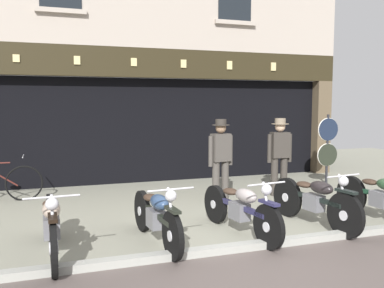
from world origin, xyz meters
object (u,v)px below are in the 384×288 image
(motorcycle_right, at_px, (381,196))
(shopkeeper_center, at_px, (280,152))
(motorcycle_center_left, at_px, (156,215))
(motorcycle_center, at_px, (240,208))
(motorcycle_left, at_px, (51,224))
(salesman_left, at_px, (221,155))
(advert_board_near, at_px, (91,109))
(tyre_sign_pole, at_px, (328,143))
(motorcycle_center_right, at_px, (315,200))

(motorcycle_right, relative_size, shopkeeper_center, 1.18)
(motorcycle_center_left, bearing_deg, motorcycle_center, 175.21)
(motorcycle_center_left, bearing_deg, motorcycle_left, -3.91)
(motorcycle_right, distance_m, salesman_left, 3.04)
(motorcycle_left, relative_size, advert_board_near, 2.19)
(motorcycle_center_left, bearing_deg, motorcycle_right, 173.42)
(motorcycle_center, xyz_separation_m, tyre_sign_pole, (3.74, 2.93, 0.59))
(motorcycle_center_right, distance_m, motorcycle_right, 1.22)
(motorcycle_right, height_order, advert_board_near, advert_board_near)
(motorcycle_center, xyz_separation_m, shopkeeper_center, (1.96, 2.20, 0.51))
(motorcycle_left, bearing_deg, shopkeeper_center, -156.22)
(motorcycle_left, distance_m, tyre_sign_pole, 7.09)
(motorcycle_center_left, relative_size, salesman_left, 1.17)
(motorcycle_center, bearing_deg, motorcycle_right, 169.02)
(motorcycle_left, bearing_deg, tyre_sign_pole, -157.04)
(salesman_left, bearing_deg, motorcycle_right, 121.06)
(motorcycle_left, distance_m, motorcycle_right, 5.22)
(motorcycle_center_right, bearing_deg, shopkeeper_center, -113.74)
(salesman_left, bearing_deg, motorcycle_left, 24.21)
(salesman_left, height_order, shopkeeper_center, same)
(motorcycle_center_right, height_order, tyre_sign_pole, tyre_sign_pole)
(motorcycle_center_left, distance_m, advert_board_near, 4.93)
(motorcycle_right, bearing_deg, advert_board_near, -52.58)
(salesman_left, relative_size, tyre_sign_pole, 0.97)
(motorcycle_left, relative_size, motorcycle_center_left, 1.05)
(advert_board_near, bearing_deg, motorcycle_right, -48.56)
(motorcycle_center, bearing_deg, shopkeeper_center, -140.10)
(motorcycle_center_left, bearing_deg, shopkeeper_center, -150.82)
(motorcycle_left, bearing_deg, motorcycle_center, 178.75)
(motorcycle_right, height_order, salesman_left, salesman_left)
(tyre_sign_pole, bearing_deg, motorcycle_center, -141.89)
(motorcycle_center_right, bearing_deg, tyre_sign_pole, -136.93)
(motorcycle_left, distance_m, advert_board_near, 5.02)
(motorcycle_center, height_order, tyre_sign_pole, tyre_sign_pole)
(motorcycle_left, bearing_deg, motorcycle_right, 177.21)
(motorcycle_center_right, xyz_separation_m, salesman_left, (-0.74, 2.15, 0.49))
(tyre_sign_pole, distance_m, advert_board_near, 5.81)
(advert_board_near, bearing_deg, tyre_sign_pole, -17.98)
(motorcycle_center_right, bearing_deg, motorcycle_center, -6.79)
(salesman_left, xyz_separation_m, advert_board_near, (-2.31, 2.55, 0.91))
(motorcycle_center_right, xyz_separation_m, shopkeeper_center, (0.65, 2.19, 0.49))
(motorcycle_center_right, bearing_deg, advert_board_near, -64.31)
(motorcycle_center_right, height_order, salesman_left, salesman_left)
(motorcycle_left, height_order, salesman_left, salesman_left)
(motorcycle_center_right, xyz_separation_m, tyre_sign_pole, (2.42, 2.92, 0.57))
(advert_board_near, bearing_deg, salesman_left, -47.84)
(shopkeeper_center, bearing_deg, motorcycle_center_left, 37.82)
(motorcycle_center_left, bearing_deg, salesman_left, -135.77)
(motorcycle_left, relative_size, motorcycle_right, 1.04)
(motorcycle_center_left, distance_m, motorcycle_center_right, 2.61)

